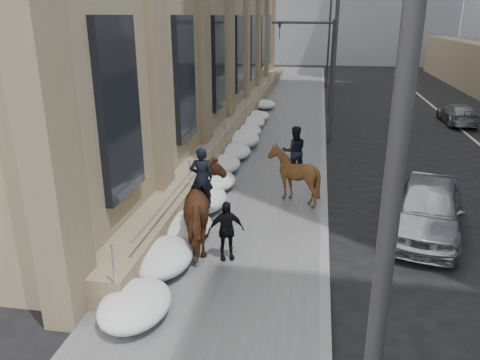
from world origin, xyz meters
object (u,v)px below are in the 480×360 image
Objects in this scene: pedestrian at (226,230)px; car_grey at (458,114)px; car_silver at (427,208)px; mounted_horse_left at (207,206)px; mounted_horse_right at (293,171)px.

car_grey is at bearing 39.50° from pedestrian.
mounted_horse_left is at bearing -147.54° from car_silver.
mounted_horse_left is 0.69× the size of car_grey.
mounted_horse_right is at bearing 170.96° from car_silver.
mounted_horse_left is 0.59× the size of car_silver.
pedestrian is 0.39× the size of car_grey.
mounted_horse_right is 1.61× the size of pedestrian.
mounted_horse_right reaches higher than car_silver.
car_silver is at bearing 4.51° from pedestrian.
car_silver is 1.16× the size of car_grey.
car_silver is (5.57, 2.68, -0.10)m from pedestrian.
mounted_horse_right is at bearing 57.48° from car_grey.
mounted_horse_right is 0.54× the size of car_silver.
mounted_horse_right reaches higher than pedestrian.
car_grey is at bearing -134.97° from mounted_horse_left.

